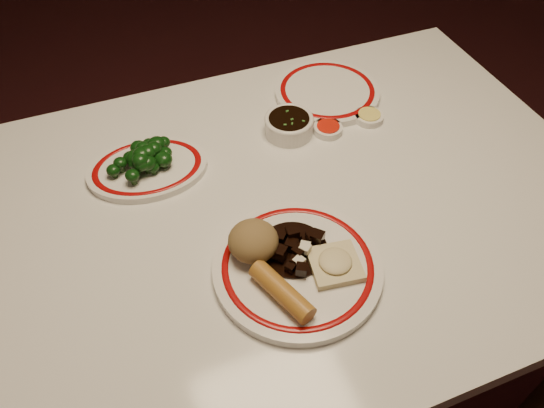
{
  "coord_description": "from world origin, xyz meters",
  "views": [
    {
      "loc": [
        -0.32,
        -0.64,
        1.51
      ],
      "look_at": [
        -0.08,
        -0.04,
        0.8
      ],
      "focal_mm": 35.0,
      "sensor_mm": 36.0,
      "label": 1
    }
  ],
  "objects": [
    {
      "name": "dining_table",
      "position": [
        0.0,
        0.0,
        0.66
      ],
      "size": [
        1.2,
        0.9,
        0.75
      ],
      "color": "silver",
      "rests_on": "ground"
    },
    {
      "name": "far_plate",
      "position": [
        0.18,
        0.28,
        0.76
      ],
      "size": [
        0.29,
        0.29,
        0.02
      ],
      "color": "white",
      "rests_on": "dining_table"
    },
    {
      "name": "soy_bowl",
      "position": [
        0.04,
        0.18,
        0.77
      ],
      "size": [
        0.11,
        0.11,
        0.04
      ],
      "color": "white",
      "rests_on": "dining_table"
    },
    {
      "name": "stirfry_heap",
      "position": [
        -0.08,
        -0.13,
        0.78
      ],
      "size": [
        0.12,
        0.13,
        0.03
      ],
      "color": "black",
      "rests_on": "main_plate"
    },
    {
      "name": "broccoli_plate",
      "position": [
        -0.27,
        0.18,
        0.76
      ],
      "size": [
        0.26,
        0.23,
        0.02
      ],
      "color": "white",
      "rests_on": "dining_table"
    },
    {
      "name": "broccoli_pile",
      "position": [
        -0.27,
        0.18,
        0.79
      ],
      "size": [
        0.14,
        0.11,
        0.05
      ],
      "color": "#23471C",
      "rests_on": "broccoli_plate"
    },
    {
      "name": "spring_roll",
      "position": [
        -0.13,
        -0.21,
        0.79
      ],
      "size": [
        0.08,
        0.13,
        0.03
      ],
      "primitive_type": "cylinder",
      "rotation": [
        1.57,
        0.0,
        0.36
      ],
      "color": "#AC742A",
      "rests_on": "main_plate"
    },
    {
      "name": "ground",
      "position": [
        0.0,
        0.0,
        0.0
      ],
      "size": [
        7.0,
        7.0,
        0.0
      ],
      "primitive_type": "plane",
      "color": "black",
      "rests_on": "ground"
    },
    {
      "name": "fried_wonton",
      "position": [
        -0.03,
        -0.19,
        0.78
      ],
      "size": [
        0.09,
        0.09,
        0.02
      ],
      "color": "beige",
      "rests_on": "main_plate"
    },
    {
      "name": "mustard_dish",
      "position": [
        0.23,
        0.16,
        0.76
      ],
      "size": [
        0.06,
        0.06,
        0.02
      ],
      "color": "white",
      "rests_on": "dining_table"
    },
    {
      "name": "main_plate",
      "position": [
        -0.08,
        -0.16,
        0.76
      ],
      "size": [
        0.38,
        0.38,
        0.02
      ],
      "color": "white",
      "rests_on": "dining_table"
    },
    {
      "name": "sweet_sour_dish",
      "position": [
        0.13,
        0.16,
        0.76
      ],
      "size": [
        0.06,
        0.06,
        0.02
      ],
      "color": "white",
      "rests_on": "dining_table"
    },
    {
      "name": "rice_mound",
      "position": [
        -0.15,
        -0.11,
        0.8
      ],
      "size": [
        0.09,
        0.09,
        0.06
      ],
      "primitive_type": "ellipsoid",
      "color": "olive",
      "rests_on": "main_plate"
    }
  ]
}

